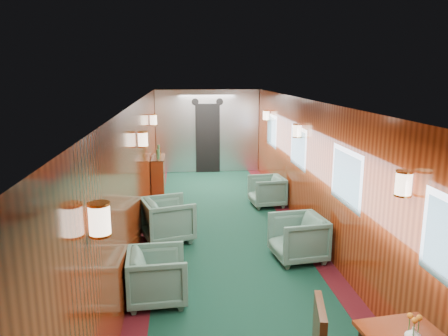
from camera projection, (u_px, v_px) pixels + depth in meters
name	position (u px, v px, depth m)	size (l,w,h in m)	color
room	(231.00, 153.00, 6.83)	(12.00, 12.10, 2.40)	#0D3223
bulkhead	(208.00, 132.00, 12.67)	(2.98, 0.17, 2.39)	silver
windows_right	(318.00, 160.00, 7.26)	(0.02, 8.60, 0.80)	silver
wall_sconces	(227.00, 138.00, 7.35)	(2.97, 7.97, 0.25)	#FFE6C6
credenza	(158.00, 174.00, 10.55)	(0.31, 0.99, 1.16)	maroon
flower_vase	(413.00, 335.00, 3.56)	(0.13, 0.13, 0.14)	silver
armchair_left_near	(158.00, 276.00, 5.53)	(0.73, 0.75, 0.68)	#1D443C
armchair_left_far	(168.00, 219.00, 7.57)	(0.80, 0.83, 0.75)	#1D443C
armchair_right_near	(298.00, 238.00, 6.78)	(0.76, 0.78, 0.71)	#1D443C
armchair_right_far	(267.00, 191.00, 9.54)	(0.70, 0.72, 0.66)	#1D443C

